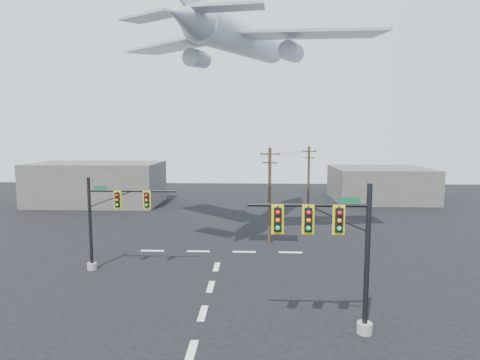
{
  "coord_description": "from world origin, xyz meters",
  "views": [
    {
      "loc": [
        2.99,
        -21.65,
        10.18
      ],
      "look_at": [
        1.92,
        5.0,
        7.08
      ],
      "focal_mm": 30.0,
      "sensor_mm": 36.0,
      "label": 1
    }
  ],
  "objects_px": {
    "signal_mast_near": "(338,251)",
    "utility_pole_b": "(308,181)",
    "signal_mast_far": "(109,221)",
    "utility_pole_a": "(270,194)",
    "airliner": "(243,40)"
  },
  "relations": [
    {
      "from": "utility_pole_a",
      "to": "airliner",
      "type": "height_order",
      "value": "airliner"
    },
    {
      "from": "signal_mast_near",
      "to": "utility_pole_a",
      "type": "xyz_separation_m",
      "value": [
        -2.85,
        16.92,
        0.33
      ]
    },
    {
      "from": "signal_mast_near",
      "to": "airliner",
      "type": "bearing_deg",
      "value": 105.35
    },
    {
      "from": "signal_mast_far",
      "to": "utility_pole_b",
      "type": "distance_m",
      "value": 25.54
    },
    {
      "from": "signal_mast_near",
      "to": "utility_pole_b",
      "type": "xyz_separation_m",
      "value": [
        2.14,
        27.92,
        0.21
      ]
    },
    {
      "from": "utility_pole_a",
      "to": "utility_pole_b",
      "type": "bearing_deg",
      "value": 81.45
    },
    {
      "from": "signal_mast_near",
      "to": "signal_mast_far",
      "type": "relative_size",
      "value": 1.11
    },
    {
      "from": "signal_mast_far",
      "to": "utility_pole_a",
      "type": "bearing_deg",
      "value": 33.1
    },
    {
      "from": "signal_mast_near",
      "to": "utility_pole_b",
      "type": "relative_size",
      "value": 0.89
    },
    {
      "from": "utility_pole_b",
      "to": "airliner",
      "type": "height_order",
      "value": "airliner"
    },
    {
      "from": "signal_mast_far",
      "to": "utility_pole_a",
      "type": "distance_m",
      "value": 14.52
    },
    {
      "from": "signal_mast_far",
      "to": "utility_pole_b",
      "type": "xyz_separation_m",
      "value": [
        17.13,
        18.92,
        0.78
      ]
    },
    {
      "from": "signal_mast_near",
      "to": "utility_pole_a",
      "type": "bearing_deg",
      "value": 99.57
    },
    {
      "from": "airliner",
      "to": "signal_mast_near",
      "type": "bearing_deg",
      "value": -146.25
    },
    {
      "from": "utility_pole_a",
      "to": "signal_mast_near",
      "type": "bearing_deg",
      "value": -64.57
    }
  ]
}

